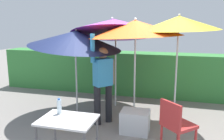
{
  "coord_description": "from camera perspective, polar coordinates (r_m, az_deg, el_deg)",
  "views": [
    {
      "loc": [
        1.3,
        -4.43,
        2.09
      ],
      "look_at": [
        0.0,
        0.3,
        1.1
      ],
      "focal_mm": 37.75,
      "sensor_mm": 36.0,
      "label": 1
    }
  ],
  "objects": [
    {
      "name": "umbrella_navy",
      "position": [
        5.29,
        -8.78,
        7.45
      ],
      "size": [
        2.09,
        2.07,
        2.05
      ],
      "color": "silver",
      "rests_on": "ground_plane"
    },
    {
      "name": "ground_plane",
      "position": [
        5.07,
        -0.92,
        -12.95
      ],
      "size": [
        24.0,
        24.0,
        0.0
      ],
      "primitive_type": "plane",
      "color": "gray"
    },
    {
      "name": "chair_plastic",
      "position": [
        3.98,
        15.18,
        -12.36
      ],
      "size": [
        0.62,
        0.62,
        0.89
      ],
      "color": "#B72D2D",
      "rests_on": "ground_plane"
    },
    {
      "name": "folding_table",
      "position": [
        3.56,
        -10.68,
        -12.85
      ],
      "size": [
        0.8,
        0.6,
        0.72
      ],
      "color": "#4C4C51",
      "rests_on": "ground_plane"
    },
    {
      "name": "crate_cardboard",
      "position": [
        4.99,
        -12.45,
        -11.78
      ],
      "size": [
        0.36,
        0.29,
        0.3
      ],
      "primitive_type": "cube",
      "color": "#9E7A4C",
      "rests_on": "ground_plane"
    },
    {
      "name": "bottle_water",
      "position": [
        3.71,
        -12.67,
        -8.61
      ],
      "size": [
        0.07,
        0.07,
        0.24
      ],
      "color": "silver",
      "rests_on": "folding_table"
    },
    {
      "name": "umbrella_yellow",
      "position": [
        4.89,
        15.91,
        10.85
      ],
      "size": [
        1.59,
        1.59,
        2.27
      ],
      "color": "silver",
      "rests_on": "ground_plane"
    },
    {
      "name": "umbrella_orange",
      "position": [
        4.92,
        5.68,
        9.97
      ],
      "size": [
        1.96,
        1.95,
        2.21
      ],
      "color": "silver",
      "rests_on": "ground_plane"
    },
    {
      "name": "person_vendor",
      "position": [
        4.83,
        -2.22,
        -2.43
      ],
      "size": [
        0.43,
        0.47,
        1.88
      ],
      "color": "black",
      "rests_on": "ground_plane"
    },
    {
      "name": "umbrella_rainbow",
      "position": [
        5.75,
        0.49,
        10.48
      ],
      "size": [
        2.13,
        2.11,
        2.47
      ],
      "color": "silver",
      "rests_on": "ground_plane"
    },
    {
      "name": "cooler_box",
      "position": [
        4.66,
        5.6,
        -12.32
      ],
      "size": [
        0.54,
        0.42,
        0.43
      ],
      "primitive_type": "cube",
      "color": "silver",
      "rests_on": "ground_plane"
    },
    {
      "name": "hedge_row",
      "position": [
        7.02,
        4.34,
        -0.74
      ],
      "size": [
        8.0,
        0.7,
        1.24
      ],
      "primitive_type": "cube",
      "color": "#38843D",
      "rests_on": "ground_plane"
    }
  ]
}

